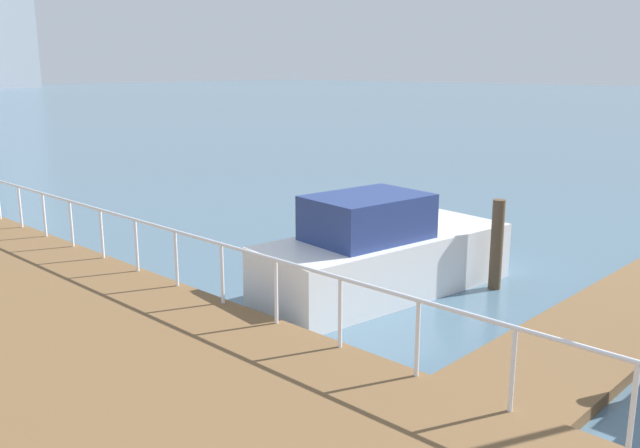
% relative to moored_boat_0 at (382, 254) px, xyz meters
% --- Properties ---
extents(ground_plane, '(300.00, 300.00, 0.00)m').
position_rel_moored_boat_0_xyz_m(ground_plane, '(-0.12, 8.41, -0.78)').
color(ground_plane, slate).
extents(floating_dock, '(10.41, 2.00, 0.18)m').
position_rel_moored_boat_0_xyz_m(floating_dock, '(1.58, -4.07, -0.69)').
color(floating_dock, brown).
rests_on(floating_dock, ground_plane).
extents(boardwalk_railing, '(0.06, 27.19, 1.08)m').
position_rel_moored_boat_0_xyz_m(boardwalk_railing, '(-3.27, -1.84, 0.44)').
color(boardwalk_railing, white).
rests_on(boardwalk_railing, boardwalk).
extents(dock_piling_1, '(0.25, 0.25, 1.83)m').
position_rel_moored_boat_0_xyz_m(dock_piling_1, '(1.75, -1.52, 0.14)').
color(dock_piling_1, brown).
rests_on(dock_piling_1, ground_plane).
extents(moored_boat_0, '(5.61, 2.66, 2.01)m').
position_rel_moored_boat_0_xyz_m(moored_boat_0, '(0.00, 0.00, 0.00)').
color(moored_boat_0, white).
rests_on(moored_boat_0, ground_plane).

